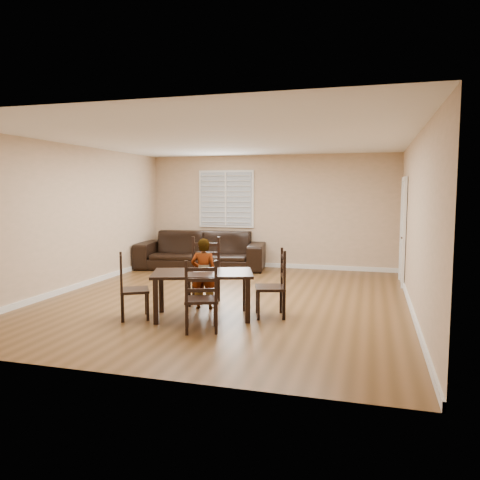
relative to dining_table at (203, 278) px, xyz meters
name	(u,v)px	position (x,y,z in m)	size (l,w,h in m)	color
ground	(227,299)	(-0.01, 1.24, -0.58)	(7.00, 7.00, 0.00)	brown
room	(232,193)	(0.02, 1.42, 1.22)	(6.04, 7.04, 2.72)	#D2AE8D
dining_table	(203,278)	(0.00, 0.00, 0.00)	(1.62, 1.22, 0.67)	black
chair_near	(205,273)	(-0.28, 0.90, -0.09)	(0.57, 0.55, 1.09)	black
chair_far	(201,300)	(0.25, -0.73, -0.14)	(0.55, 0.54, 0.97)	black
chair_left	(126,289)	(-1.04, -0.37, -0.15)	(0.57, 0.58, 0.96)	black
chair_right	(278,286)	(1.05, 0.35, -0.13)	(0.53, 0.55, 1.00)	black
child	(204,274)	(-0.16, 0.49, -0.03)	(0.41, 0.27, 1.11)	gray
napkin	(203,270)	(-0.05, 0.15, 0.09)	(0.31, 0.31, 0.00)	white
donut	(204,268)	(-0.03, 0.16, 0.12)	(0.11, 0.11, 0.04)	gold
sofa	(201,250)	(-1.55, 4.08, -0.14)	(3.01, 1.18, 0.88)	black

